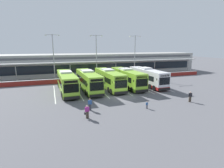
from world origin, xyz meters
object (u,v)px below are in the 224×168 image
coach_bus_leftmost (67,83)px  lamp_post_east (135,54)px  coach_bus_right_centre (127,78)px  lamp_post_west (53,55)px  pedestrian_child (147,105)px  pedestrian_in_dark_coat (190,96)px  coach_bus_left_centre (88,81)px  pedestrian_with_handbag (87,111)px  lamp_post_centre (96,54)px  coach_bus_rightmost (147,77)px  pedestrian_near_bin (90,104)px  coach_bus_centre (109,79)px

coach_bus_leftmost → lamp_post_east: size_ratio=1.11×
coach_bus_right_centre → lamp_post_west: bearing=142.1°
coach_bus_leftmost → pedestrian_child: (9.44, -12.66, -1.24)m
lamp_post_west → pedestrian_in_dark_coat: bearing=-51.0°
coach_bus_left_centre → coach_bus_right_centre: same height
pedestrian_with_handbag → lamp_post_east: 29.91m
pedestrian_in_dark_coat → lamp_post_centre: (-8.82, 22.84, 5.42)m
coach_bus_rightmost → lamp_post_west: size_ratio=1.11×
coach_bus_right_centre → pedestrian_in_dark_coat: size_ratio=7.54×
lamp_post_east → coach_bus_right_centre: bearing=-123.1°
pedestrian_child → coach_bus_left_centre: bearing=113.3°
pedestrian_child → lamp_post_centre: bearing=92.7°
coach_bus_rightmost → pedestrian_near_bin: size_ratio=7.54×
coach_bus_leftmost → lamp_post_centre: size_ratio=1.11×
pedestrian_with_handbag → coach_bus_left_centre: bearing=77.7°
coach_bus_centre → coach_bus_right_centre: 3.94m
pedestrian_near_bin → coach_bus_right_centre: bearing=47.3°
lamp_post_centre → pedestrian_child: bearing=-87.3°
lamp_post_east → pedestrian_in_dark_coat: bearing=-94.0°
coach_bus_left_centre → coach_bus_centre: size_ratio=1.00×
pedestrian_with_handbag → pedestrian_in_dark_coat: (16.05, 1.12, 0.02)m
coach_bus_leftmost → coach_bus_centre: (8.28, 0.35, 0.00)m
coach_bus_right_centre → lamp_post_west: size_ratio=1.11×
pedestrian_child → lamp_post_east: size_ratio=0.09×
lamp_post_west → lamp_post_centre: bearing=-3.3°
coach_bus_left_centre → pedestrian_in_dark_coat: (13.15, -12.18, -0.91)m
pedestrian_in_dark_coat → lamp_post_east: lamp_post_east is taller
coach_bus_right_centre → pedestrian_with_handbag: bearing=-129.3°
coach_bus_centre → coach_bus_right_centre: size_ratio=1.00×
coach_bus_left_centre → coach_bus_right_centre: 8.22m
pedestrian_in_dark_coat → pedestrian_child: 7.73m
lamp_post_centre → coach_bus_rightmost: bearing=-51.1°
coach_bus_centre → lamp_post_east: lamp_post_east is taller
coach_bus_rightmost → pedestrian_child: (-7.35, -12.84, -1.24)m
pedestrian_with_handbag → lamp_post_west: (-2.93, 24.54, 5.43)m
coach_bus_leftmost → lamp_post_west: bearing=99.2°
lamp_post_centre → lamp_post_west: bearing=176.7°
coach_bus_rightmost → pedestrian_with_handbag: 20.71m
pedestrian_with_handbag → lamp_post_centre: bearing=73.2°
coach_bus_leftmost → pedestrian_child: coach_bus_leftmost is taller
coach_bus_leftmost → pedestrian_with_handbag: coach_bus_leftmost is taller
coach_bus_leftmost → lamp_post_centre: (8.33, 10.66, 4.50)m
coach_bus_left_centre → lamp_post_centre: (4.33, 10.66, 4.50)m
lamp_post_east → pedestrian_with_handbag: bearing=-126.8°
pedestrian_with_handbag → pedestrian_near_bin: size_ratio=1.00×
coach_bus_rightmost → pedestrian_in_dark_coat: bearing=-88.4°
pedestrian_with_handbag → lamp_post_centre: lamp_post_centre is taller
coach_bus_centre → coach_bus_right_centre: (3.94, -0.04, 0.00)m
coach_bus_left_centre → coach_bus_centre: bearing=4.6°
pedestrian_with_handbag → lamp_post_east: (17.61, 23.57, 5.43)m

